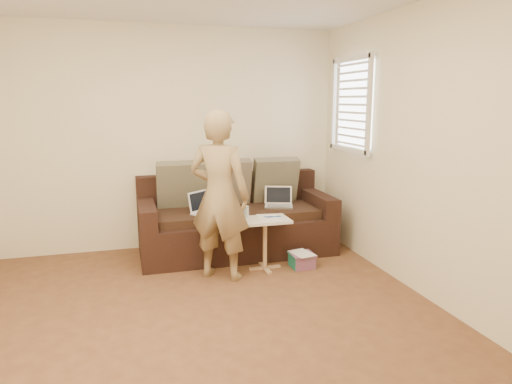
# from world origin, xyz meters

# --- Properties ---
(floor) EXTENTS (4.50, 4.50, 0.00)m
(floor) POSITION_xyz_m (0.00, 0.00, 0.00)
(floor) COLOR brown
(floor) RESTS_ON ground
(wall_back) EXTENTS (4.00, 0.00, 4.00)m
(wall_back) POSITION_xyz_m (0.00, 2.25, 1.30)
(wall_back) COLOR beige
(wall_back) RESTS_ON ground
(wall_front) EXTENTS (4.00, 0.00, 4.00)m
(wall_front) POSITION_xyz_m (0.00, -2.25, 1.30)
(wall_front) COLOR beige
(wall_front) RESTS_ON ground
(wall_right) EXTENTS (0.00, 4.50, 4.50)m
(wall_right) POSITION_xyz_m (2.00, 0.00, 1.30)
(wall_right) COLOR beige
(wall_right) RESTS_ON ground
(window_blinds) EXTENTS (0.12, 0.88, 1.08)m
(window_blinds) POSITION_xyz_m (1.95, 1.50, 1.70)
(window_blinds) COLOR white
(window_blinds) RESTS_ON wall_right
(sofa) EXTENTS (2.20, 0.95, 0.85)m
(sofa) POSITION_xyz_m (0.67, 1.77, 0.42)
(sofa) COLOR black
(sofa) RESTS_ON ground
(pillow_left) EXTENTS (0.55, 0.29, 0.57)m
(pillow_left) POSITION_xyz_m (0.07, 2.00, 0.79)
(pillow_left) COLOR brown
(pillow_left) RESTS_ON sofa
(pillow_mid) EXTENTS (0.55, 0.27, 0.57)m
(pillow_mid) POSITION_xyz_m (0.62, 2.00, 0.79)
(pillow_mid) COLOR brown
(pillow_mid) RESTS_ON sofa
(pillow_right) EXTENTS (0.55, 0.28, 0.57)m
(pillow_right) POSITION_xyz_m (1.22, 2.00, 0.79)
(pillow_right) COLOR brown
(pillow_right) RESTS_ON sofa
(laptop_silver) EXTENTS (0.38, 0.33, 0.22)m
(laptop_silver) POSITION_xyz_m (1.17, 1.72, 0.52)
(laptop_silver) COLOR #B7BABC
(laptop_silver) RESTS_ON sofa
(laptop_white) EXTENTS (0.42, 0.40, 0.25)m
(laptop_white) POSITION_xyz_m (0.32, 1.64, 0.52)
(laptop_white) COLOR white
(laptop_white) RESTS_ON sofa
(person) EXTENTS (0.74, 0.68, 1.67)m
(person) POSITION_xyz_m (0.33, 1.05, 0.84)
(person) COLOR #91854F
(person) RESTS_ON ground
(side_table) EXTENTS (0.50, 0.35, 0.55)m
(side_table) POSITION_xyz_m (0.83, 1.15, 0.27)
(side_table) COLOR silver
(side_table) RESTS_ON ground
(drinking_glass) EXTENTS (0.07, 0.07, 0.12)m
(drinking_glass) POSITION_xyz_m (0.65, 1.26, 0.61)
(drinking_glass) COLOR silver
(drinking_glass) RESTS_ON side_table
(scissors) EXTENTS (0.19, 0.11, 0.02)m
(scissors) POSITION_xyz_m (0.91, 1.17, 0.55)
(scissors) COLOR silver
(scissors) RESTS_ON side_table
(paper_on_table) EXTENTS (0.25, 0.33, 0.00)m
(paper_on_table) POSITION_xyz_m (0.87, 1.18, 0.55)
(paper_on_table) COLOR white
(paper_on_table) RESTS_ON side_table
(striped_box) EXTENTS (0.25, 0.25, 0.16)m
(striped_box) POSITION_xyz_m (1.22, 1.08, 0.08)
(striped_box) COLOR #DB2080
(striped_box) RESTS_ON ground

